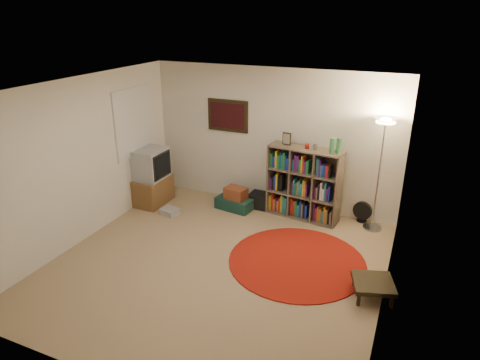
# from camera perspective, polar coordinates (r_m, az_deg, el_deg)

# --- Properties ---
(room) EXTENTS (4.54, 4.54, 2.54)m
(room) POSITION_cam_1_polar(r_m,az_deg,el_deg) (5.70, -3.63, -0.17)
(room) COLOR #957957
(room) RESTS_ON ground
(bookshelf) EXTENTS (1.29, 0.51, 1.51)m
(bookshelf) POSITION_cam_1_polar(r_m,az_deg,el_deg) (7.37, 8.38, -0.58)
(bookshelf) COLOR brown
(bookshelf) RESTS_ON ground
(floor_lamp) EXTENTS (0.38, 0.38, 1.87)m
(floor_lamp) POSITION_cam_1_polar(r_m,az_deg,el_deg) (6.91, 18.60, 5.29)
(floor_lamp) COLOR #96969A
(floor_lamp) RESTS_ON ground
(floor_fan) EXTENTS (0.33, 0.20, 0.37)m
(floor_fan) POSITION_cam_1_polar(r_m,az_deg,el_deg) (7.58, 16.00, -4.10)
(floor_fan) COLOR black
(floor_fan) RESTS_ON ground
(tv_stand) EXTENTS (0.52, 0.73, 1.06)m
(tv_stand) POSITION_cam_1_polar(r_m,az_deg,el_deg) (8.03, -11.70, 0.34)
(tv_stand) COLOR brown
(tv_stand) RESTS_ON ground
(dvd_box) EXTENTS (0.35, 0.31, 0.10)m
(dvd_box) POSITION_cam_1_polar(r_m,az_deg,el_deg) (7.71, -9.35, -4.13)
(dvd_box) COLOR #9E9EA3
(dvd_box) RESTS_ON ground
(suitcase) EXTENTS (0.70, 0.51, 0.21)m
(suitcase) POSITION_cam_1_polar(r_m,az_deg,el_deg) (7.80, -0.62, -3.06)
(suitcase) COLOR #12322A
(suitcase) RESTS_ON ground
(wicker_basket) EXTENTS (0.42, 0.33, 0.21)m
(wicker_basket) POSITION_cam_1_polar(r_m,az_deg,el_deg) (7.67, -0.56, -1.77)
(wicker_basket) COLOR brown
(wicker_basket) RESTS_ON suitcase
(duffel_bag) EXTENTS (0.39, 0.33, 0.26)m
(duffel_bag) POSITION_cam_1_polar(r_m,az_deg,el_deg) (7.84, 2.72, -2.72)
(duffel_bag) COLOR black
(duffel_bag) RESTS_ON ground
(paper_towel) EXTENTS (0.14, 0.14, 0.22)m
(paper_towel) POSITION_cam_1_polar(r_m,az_deg,el_deg) (7.93, 5.29, -2.66)
(paper_towel) COLOR white
(paper_towel) RESTS_ON ground
(red_rug) EXTENTS (1.97, 1.97, 0.02)m
(red_rug) POSITION_cam_1_polar(r_m,az_deg,el_deg) (6.33, 7.59, -10.66)
(red_rug) COLOR maroon
(red_rug) RESTS_ON ground
(side_table) EXTENTS (0.62, 0.62, 0.23)m
(side_table) POSITION_cam_1_polar(r_m,az_deg,el_deg) (5.76, 17.33, -13.08)
(side_table) COLOR black
(side_table) RESTS_ON ground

